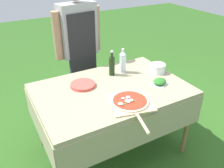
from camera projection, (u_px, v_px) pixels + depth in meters
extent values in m
plane|color=#2D5B1E|center=(112.00, 147.00, 2.50)|extent=(12.00, 12.00, 0.00)
cube|color=gray|center=(111.00, 90.00, 2.15)|extent=(1.35, 0.92, 0.04)
cube|color=gray|center=(140.00, 133.00, 1.88)|extent=(1.35, 0.01, 0.28)
cube|color=gray|center=(91.00, 83.00, 2.58)|extent=(1.35, 0.01, 0.28)
cube|color=gray|center=(39.00, 127.00, 1.94)|extent=(0.01, 0.92, 0.28)
cube|color=gray|center=(167.00, 87.00, 2.52)|extent=(0.01, 0.92, 0.28)
cylinder|color=olive|center=(187.00, 125.00, 2.29)|extent=(0.04, 0.04, 0.69)
cylinder|color=olive|center=(38.00, 118.00, 2.37)|extent=(0.04, 0.04, 0.69)
cylinder|color=olive|center=(140.00, 88.00, 2.90)|extent=(0.04, 0.04, 0.69)
cylinder|color=#333D56|center=(87.00, 82.00, 2.96)|extent=(0.11, 0.11, 0.77)
cylinder|color=#333D56|center=(76.00, 85.00, 2.88)|extent=(0.11, 0.11, 0.77)
cube|color=#99999E|center=(78.00, 30.00, 2.60)|extent=(0.44, 0.23, 0.58)
cube|color=#232326|center=(83.00, 51.00, 2.63)|extent=(0.33, 0.06, 0.84)
cylinder|color=#A37A5B|center=(96.00, 28.00, 2.74)|extent=(0.09, 0.09, 0.51)
cylinder|color=#A37A5B|center=(57.00, 36.00, 2.48)|extent=(0.09, 0.09, 0.51)
cube|color=#D1B27F|center=(130.00, 102.00, 1.93)|extent=(0.41, 0.41, 0.01)
cylinder|color=#D1B27F|center=(143.00, 124.00, 1.69)|extent=(0.08, 0.23, 0.02)
cylinder|color=beige|center=(130.00, 101.00, 1.93)|extent=(0.31, 0.31, 0.01)
cylinder|color=red|center=(130.00, 100.00, 1.92)|extent=(0.28, 0.28, 0.00)
ellipsoid|color=white|center=(127.00, 101.00, 1.89)|extent=(0.06, 0.06, 0.02)
ellipsoid|color=white|center=(131.00, 100.00, 1.90)|extent=(0.05, 0.05, 0.02)
ellipsoid|color=white|center=(123.00, 98.00, 1.93)|extent=(0.04, 0.04, 0.01)
ellipsoid|color=white|center=(128.00, 102.00, 1.89)|extent=(0.05, 0.05, 0.01)
ellipsoid|color=white|center=(128.00, 97.00, 1.94)|extent=(0.05, 0.04, 0.01)
ellipsoid|color=white|center=(121.00, 104.00, 1.86)|extent=(0.06, 0.06, 0.01)
ellipsoid|color=#286B23|center=(135.00, 101.00, 1.91)|extent=(0.02, 0.04, 0.00)
ellipsoid|color=#286B23|center=(126.00, 104.00, 1.87)|extent=(0.04, 0.02, 0.00)
ellipsoid|color=#286B23|center=(140.00, 95.00, 1.98)|extent=(0.02, 0.03, 0.00)
cylinder|color=black|center=(112.00, 66.00, 2.33)|extent=(0.06, 0.06, 0.19)
cylinder|color=black|center=(112.00, 55.00, 2.27)|extent=(0.02, 0.02, 0.05)
cylinder|color=silver|center=(112.00, 52.00, 2.26)|extent=(0.03, 0.03, 0.02)
cylinder|color=silver|center=(123.00, 63.00, 2.38)|extent=(0.07, 0.07, 0.20)
cone|color=silver|center=(123.00, 52.00, 2.32)|extent=(0.07, 0.07, 0.04)
cylinder|color=silver|center=(123.00, 50.00, 2.31)|extent=(0.03, 0.03, 0.02)
cube|color=silver|center=(159.00, 84.00, 2.21)|extent=(0.20, 0.19, 0.01)
ellipsoid|color=#286B23|center=(160.00, 81.00, 2.20)|extent=(0.17, 0.16, 0.04)
cylinder|color=silver|center=(158.00, 68.00, 2.41)|extent=(0.15, 0.15, 0.09)
cylinder|color=#DB4C42|center=(83.00, 86.00, 2.18)|extent=(0.23, 0.23, 0.00)
cylinder|color=#DB4C42|center=(83.00, 85.00, 2.17)|extent=(0.23, 0.23, 0.00)
cylinder|color=#DB4C42|center=(83.00, 85.00, 2.17)|extent=(0.23, 0.23, 0.00)
cylinder|color=#DB4C42|center=(83.00, 84.00, 2.17)|extent=(0.23, 0.23, 0.00)
cylinder|color=#DB4C42|center=(83.00, 84.00, 2.17)|extent=(0.23, 0.23, 0.00)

